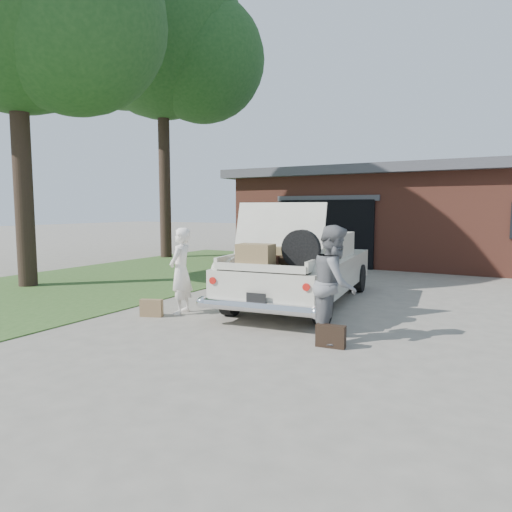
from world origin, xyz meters
The scene contains 9 objects.
ground centered at (0.00, 0.00, 0.00)m, with size 90.00×90.00×0.00m, color gray.
grass_strip centered at (-5.50, 3.00, 0.01)m, with size 6.00×16.00×0.02m, color #2D4C1E.
house centered at (0.98, 11.47, 1.67)m, with size 12.80×7.80×3.30m.
tree_back centered at (-7.91, 7.62, 8.08)m, with size 7.17×6.24×11.56m.
sedan centered at (0.16, 2.25, 0.73)m, with size 2.44×5.13×2.02m.
woman_left centered at (-1.38, 0.26, 0.79)m, with size 0.57×0.38×1.57m, color white.
woman_right centered at (1.66, -0.04, 0.84)m, with size 0.82×0.64×1.69m, color slate.
suitcase_left centered at (-1.69, -0.20, 0.15)m, with size 0.40×0.13×0.31m, color olive.
suitcase_right centered at (1.73, -0.36, 0.16)m, with size 0.41×0.13×0.32m, color black.
Camera 1 is at (3.84, -6.24, 1.92)m, focal length 32.00 mm.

